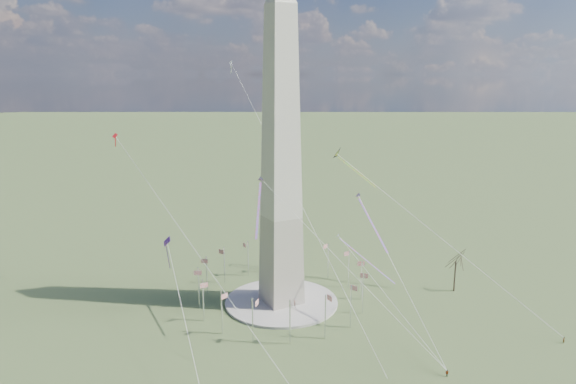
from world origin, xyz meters
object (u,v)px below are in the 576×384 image
washington_monument (281,155)px  person_east (564,340)px  tree_near (456,260)px  kite_delta_black (340,156)px

washington_monument → person_east: washington_monument is taller
tree_near → person_east: (0.48, -39.38, -10.09)m
tree_near → kite_delta_black: 53.18m
washington_monument → person_east: (56.11, -58.88, -47.04)m
tree_near → kite_delta_black: kite_delta_black is taller
washington_monument → tree_near: washington_monument is taller
kite_delta_black → tree_near: bearing=85.8°
washington_monument → tree_near: 69.57m
tree_near → kite_delta_black: (-23.69, 35.32, 31.94)m
tree_near → person_east: bearing=-89.3°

